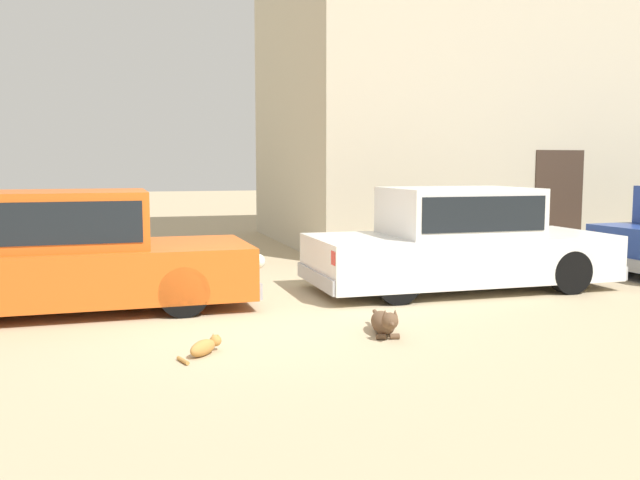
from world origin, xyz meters
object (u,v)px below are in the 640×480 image
(parked_sedan_second, at_px, (459,239))
(stray_dog_spotted, at_px, (384,323))
(parked_sedan_nearest, at_px, (63,252))
(stray_cat, at_px, (205,347))

(parked_sedan_second, relative_size, stray_dog_spotted, 4.75)
(parked_sedan_nearest, bearing_deg, stray_cat, -61.29)
(stray_dog_spotted, bearing_deg, stray_cat, -73.11)
(stray_cat, bearing_deg, stray_dog_spotted, -39.78)
(parked_sedan_second, relative_size, stray_cat, 8.83)
(parked_sedan_nearest, distance_m, parked_sedan_second, 5.42)
(stray_dog_spotted, bearing_deg, parked_sedan_second, 147.21)
(stray_dog_spotted, bearing_deg, parked_sedan_nearest, -114.41)
(parked_sedan_nearest, height_order, stray_cat, parked_sedan_nearest)
(parked_sedan_nearest, relative_size, stray_dog_spotted, 4.96)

